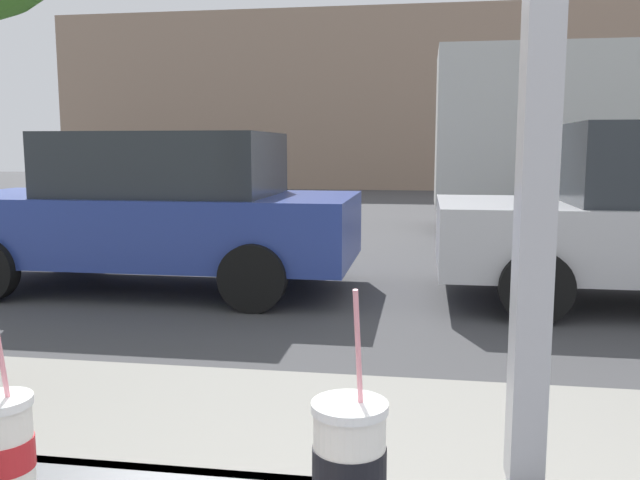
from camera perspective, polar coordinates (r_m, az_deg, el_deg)
ground_plane at (r=9.05m, az=9.81°, el=-1.84°), size 60.00×60.00×0.00m
building_facade_far at (r=24.65m, az=9.48°, el=11.76°), size 28.00×1.20×6.43m
soda_cup_left at (r=0.93m, az=2.53°, el=-18.49°), size 0.10×0.10×0.33m
soda_cup_right at (r=1.07m, az=-25.51°, el=-16.05°), size 0.09×0.09×0.32m
parked_car_blue at (r=7.40m, az=-13.79°, el=2.54°), size 4.36×2.02×1.67m
box_truck at (r=13.08m, az=25.02°, el=8.16°), size 7.18×2.44×3.24m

